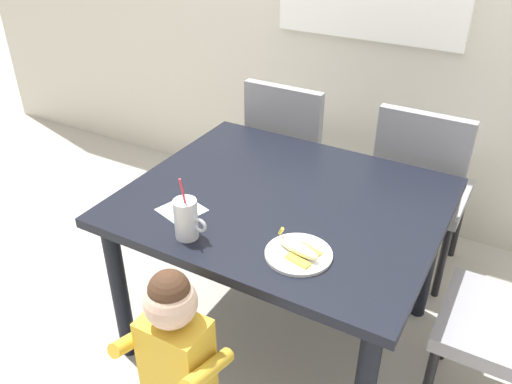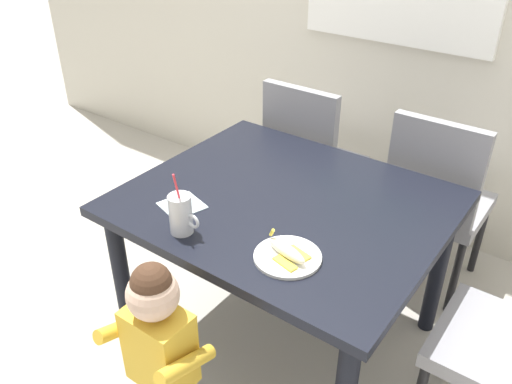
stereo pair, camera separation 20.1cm
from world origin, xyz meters
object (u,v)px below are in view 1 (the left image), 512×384
Objects in this scene: dining_chair_left at (291,154)px; peeled_banana at (298,249)px; toddler_standing at (175,348)px; snack_plate at (299,254)px; paper_napkin at (182,210)px; dining_chair_right at (420,185)px; dining_table at (283,218)px; milk_cup at (186,221)px.

peeled_banana is (0.52, -1.02, 0.23)m from dining_chair_left.
toddler_standing reaches higher than snack_plate.
paper_napkin is at bearing 176.75° from snack_plate.
dining_chair_right is 6.40× the size of paper_napkin.
peeled_banana reaches higher than snack_plate.
paper_napkin is (-0.51, 0.03, -0.00)m from snack_plate.
dining_chair_left reaches higher than toddler_standing.
dining_chair_right is at bearing 80.33° from snack_plate.
dining_chair_left reaches higher than peeled_banana.
dining_table is at bearing 124.72° from snack_plate.
dining_table is 0.78m from dining_chair_left.
dining_table is at bearing 124.36° from peeled_banana.
dining_chair_left is 4.17× the size of snack_plate.
peeled_banana reaches higher than dining_table.
toddler_standing is at bearing -63.81° from milk_cup.
dining_table is at bearing 113.61° from dining_chair_left.
dining_chair_right is 1.22m from paper_napkin.
snack_plate is 0.03m from peeled_banana.
dining_chair_left is 1.43m from toddler_standing.
dining_table is at bearing 43.17° from paper_napkin.
dining_chair_left is at bearing 96.73° from milk_cup.
dining_table is 1.28× the size of dining_chair_right.
dining_chair_left is at bearing 90.66° from paper_napkin.
paper_napkin is (-0.30, -0.28, 0.10)m from dining_table.
toddler_standing is at bearing -92.93° from dining_table.
milk_cup is 1.09× the size of snack_plate.
dining_chair_left is at bearing 0.79° from dining_chair_right.
dining_table is 0.70m from toddler_standing.
dining_table is 1.46× the size of toddler_standing.
milk_cup is at bearing -113.72° from dining_table.
snack_plate is at bearing -3.25° from paper_napkin.
toddler_standing is at bearing 101.04° from dining_chair_left.
peeled_banana is at bearing -3.64° from paper_napkin.
milk_cup is at bearing -46.30° from paper_napkin.
paper_napkin reaches higher than dining_table.
toddler_standing is 3.64× the size of snack_plate.
toddler_standing is 0.52m from peeled_banana.
toddler_standing is 4.77× the size of peeled_banana.
toddler_standing reaches higher than paper_napkin.
dining_table is 0.42m from paper_napkin.
peeled_banana is at bearing 56.94° from toddler_standing.
dining_chair_right is 4.17× the size of snack_plate.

